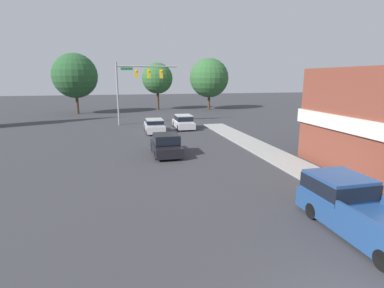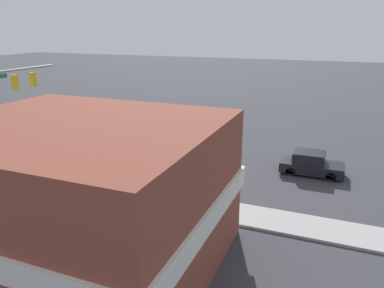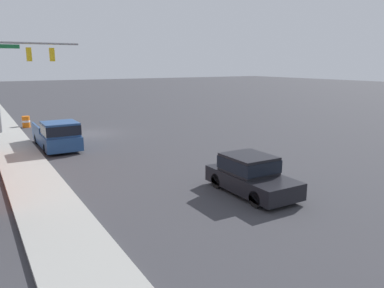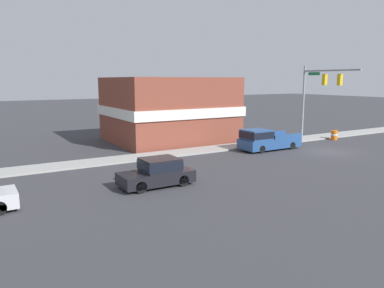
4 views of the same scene
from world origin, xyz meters
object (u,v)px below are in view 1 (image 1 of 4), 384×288
object	(u,v)px
car_second_ahead	(154,125)
pickup_truck_parked	(356,207)
car_lead	(166,144)
car_oncoming	(183,121)

from	to	relation	value
car_second_ahead	pickup_truck_parked	world-z (taller)	pickup_truck_parked
car_lead	pickup_truck_parked	world-z (taller)	pickup_truck_parked
car_oncoming	car_second_ahead	distance (m)	3.89
car_lead	car_oncoming	distance (m)	11.86
car_lead	car_second_ahead	bearing A→B (deg)	88.91
car_lead	car_second_ahead	distance (m)	9.55
pickup_truck_parked	car_oncoming	bearing A→B (deg)	93.80
car_oncoming	car_second_ahead	bearing A→B (deg)	26.35
car_second_ahead	pickup_truck_parked	bearing A→B (deg)	-77.21
pickup_truck_parked	car_lead	bearing A→B (deg)	112.26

